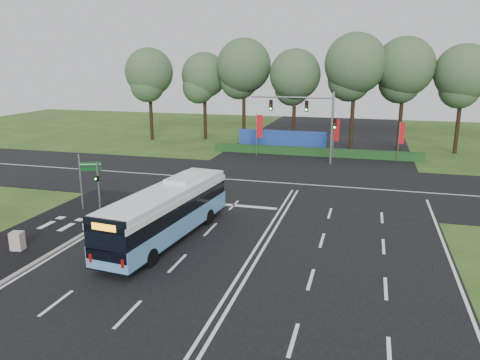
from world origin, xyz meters
name	(u,v)px	position (x,y,z in m)	size (l,w,h in m)	color
ground	(264,235)	(0.00, 0.00, 0.00)	(120.00, 120.00, 0.00)	#2B4C19
road_main	(264,235)	(0.00, 0.00, 0.02)	(20.00, 120.00, 0.04)	black
road_cross	(296,184)	(0.00, 12.00, 0.03)	(120.00, 14.00, 0.05)	black
bike_path	(45,232)	(-12.50, -3.00, 0.03)	(5.00, 18.00, 0.06)	black
kerb_strip	(81,236)	(-10.10, -3.00, 0.06)	(0.25, 18.00, 0.12)	gray
city_bus	(167,212)	(-5.10, -2.07, 1.60)	(3.41, 11.26, 3.18)	#538EC1
pedestrian_signal	(98,185)	(-11.71, 1.59, 1.80)	(0.30, 0.41, 3.29)	gray
street_sign	(85,175)	(-12.53, 1.45, 2.44)	(1.43, 0.56, 3.86)	gray
utility_cabinet	(17,241)	(-12.12, -5.68, 0.52)	(0.63, 0.52, 1.05)	#B7A993
banner_flag_left	(259,129)	(-5.70, 22.61, 2.92)	(0.65, 0.17, 4.48)	gray
banner_flag_mid	(336,132)	(2.21, 23.32, 2.75)	(0.58, 0.28, 4.20)	gray
banner_flag_right	(401,135)	(8.54, 23.77, 2.65)	(0.55, 0.28, 4.03)	gray
traffic_light_gantry	(314,116)	(0.21, 20.50, 4.66)	(8.41, 0.28, 7.00)	gray
hedge	(315,152)	(0.00, 24.50, 0.40)	(22.00, 1.20, 0.80)	#153C18
blue_hoarding	(282,140)	(-4.00, 27.00, 1.10)	(10.00, 0.30, 2.20)	#1C3C99
eucalyptus_row	(351,70)	(3.04, 30.16, 8.83)	(53.98, 9.08, 12.89)	black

